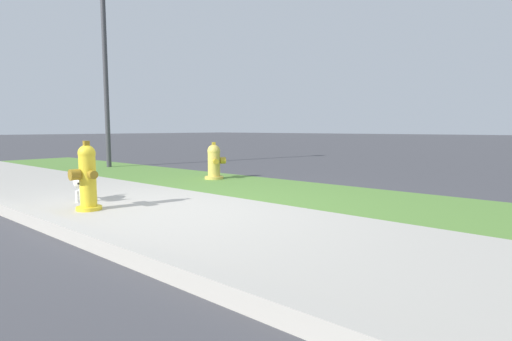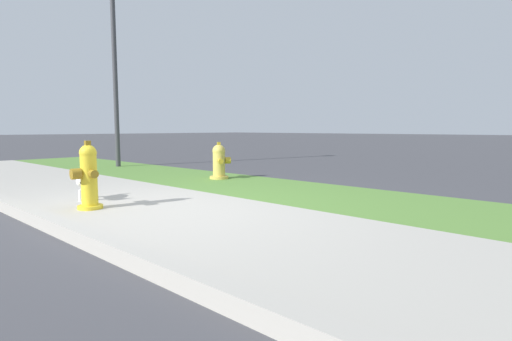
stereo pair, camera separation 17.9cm
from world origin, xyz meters
name	(u,v)px [view 1 (the left image)]	position (x,y,z in m)	size (l,w,h in m)	color
ground_plane	(167,211)	(0.00, 0.00, 0.00)	(120.00, 120.00, 0.00)	#424247
sidewalk_pavement	(167,211)	(0.00, 0.00, 0.01)	(18.00, 2.19, 0.01)	#ADA89E
grass_verge	(280,189)	(0.00, 2.06, 0.00)	(18.00, 1.93, 0.01)	#568438
street_curb	(56,226)	(0.00, -1.18, 0.06)	(18.00, 0.16, 0.12)	#ADA89E
fire_hydrant_by_grass_verge	(87,177)	(-0.68, -0.54, 0.37)	(0.36, 0.33, 0.77)	yellow
fire_hydrant_near_corner	(214,162)	(-1.65, 2.29, 0.31)	(0.39, 0.38, 0.66)	gold
small_white_dog	(82,183)	(-1.25, -0.32, 0.23)	(0.44, 0.37, 0.39)	white
street_lamp	(104,37)	(-5.15, 2.22, 2.96)	(0.32, 0.32, 4.46)	#3D3D42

